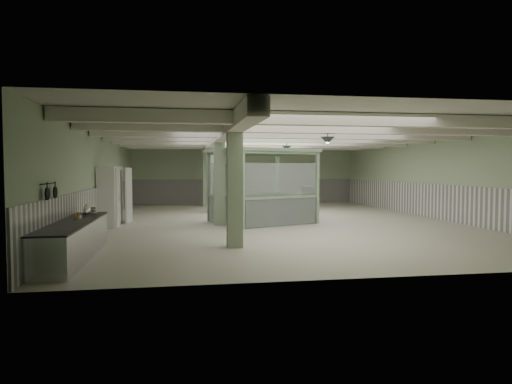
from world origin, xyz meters
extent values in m
plane|color=beige|center=(0.00, 0.00, 0.00)|extent=(20.00, 20.00, 0.00)
cube|color=silver|center=(0.00, 0.00, 3.60)|extent=(14.00, 20.00, 0.02)
cube|color=#A5B994|center=(0.00, 10.00, 1.80)|extent=(14.00, 0.02, 3.60)
cube|color=#A5B994|center=(0.00, -10.00, 1.80)|extent=(14.00, 0.02, 3.60)
cube|color=#A5B994|center=(-7.00, 0.00, 1.80)|extent=(0.02, 20.00, 3.60)
cube|color=#A5B994|center=(7.00, 0.00, 1.80)|extent=(0.02, 20.00, 3.60)
cube|color=white|center=(-6.97, 0.00, 0.75)|extent=(0.05, 19.90, 1.50)
cube|color=white|center=(6.97, 0.00, 0.75)|extent=(0.05, 19.90, 1.50)
cube|color=white|center=(0.00, 9.97, 0.75)|extent=(13.90, 0.05, 1.50)
cube|color=silver|center=(-2.50, 0.00, 3.38)|extent=(0.45, 19.90, 0.40)
cube|color=silver|center=(0.00, -7.50, 3.42)|extent=(13.90, 0.35, 0.32)
cube|color=silver|center=(0.00, -5.00, 3.42)|extent=(13.90, 0.35, 0.32)
cube|color=silver|center=(0.00, -2.50, 3.42)|extent=(13.90, 0.35, 0.32)
cube|color=silver|center=(0.00, 0.00, 3.42)|extent=(13.90, 0.35, 0.32)
cube|color=silver|center=(0.00, 2.50, 3.42)|extent=(13.90, 0.35, 0.32)
cube|color=silver|center=(0.00, 5.00, 3.42)|extent=(13.90, 0.35, 0.32)
cube|color=silver|center=(0.00, 7.50, 3.42)|extent=(13.90, 0.35, 0.32)
cube|color=#90A685|center=(-2.50, -6.00, 1.80)|extent=(0.42, 0.42, 3.60)
cube|color=#90A685|center=(-2.50, -1.00, 1.80)|extent=(0.42, 0.42, 3.60)
cube|color=#90A685|center=(-2.50, 4.00, 1.80)|extent=(0.42, 0.42, 3.60)
cube|color=#90A685|center=(-2.50, 8.00, 1.80)|extent=(0.42, 0.42, 3.60)
cylinder|color=black|center=(-6.93, -7.60, 1.85)|extent=(0.02, 1.20, 0.02)
cone|color=#2D3D2E|center=(0.50, -5.00, 3.05)|extent=(0.44, 0.44, 0.22)
cone|color=#2D3D2E|center=(0.50, 0.50, 3.05)|extent=(0.44, 0.44, 0.22)
cone|color=#2D3D2E|center=(0.50, 5.50, 3.05)|extent=(0.44, 0.44, 0.22)
cube|color=silver|center=(-6.54, -7.00, 0.44)|extent=(0.80, 4.78, 0.88)
cube|color=black|center=(-6.54, -7.00, 0.89)|extent=(0.84, 4.82, 0.04)
cylinder|color=#B2B2B7|center=(-6.59, -6.34, 0.94)|extent=(0.25, 0.25, 0.08)
cylinder|color=black|center=(-6.88, -7.88, 1.63)|extent=(0.04, 0.28, 0.28)
cylinder|color=black|center=(-6.88, -7.24, 1.63)|extent=(0.04, 0.28, 0.28)
cube|color=white|center=(-6.65, -0.29, 1.17)|extent=(0.64, 2.55, 2.34)
cube|color=white|center=(-6.30, -0.87, 1.17)|extent=(0.06, 0.96, 2.24)
cube|color=white|center=(-6.18, 0.40, 1.17)|extent=(0.18, 0.96, 2.24)
cube|color=silver|center=(-6.26, -0.87, 1.17)|extent=(0.02, 0.05, 0.30)
cube|color=silver|center=(-6.26, 0.29, 1.17)|extent=(0.02, 0.05, 0.30)
cube|color=#8CA887|center=(-1.78, -2.40, 1.41)|extent=(0.16, 0.16, 2.83)
cube|color=#8CA887|center=(-2.84, 0.23, 1.41)|extent=(0.16, 0.16, 2.83)
cube|color=#8CA887|center=(1.37, -1.13, 1.41)|extent=(0.16, 0.16, 2.83)
cube|color=#8CA887|center=(0.31, 1.50, 1.41)|extent=(0.16, 0.16, 2.83)
cube|color=#8CA887|center=(-0.74, -0.45, 2.89)|extent=(4.53, 4.22, 0.12)
cube|color=silver|center=(-0.21, -1.76, 0.55)|extent=(2.99, 1.25, 1.05)
cube|color=silver|center=(-0.21, -1.76, 1.78)|extent=(2.99, 1.25, 1.22)
cube|color=silver|center=(-1.27, 0.86, 0.55)|extent=(2.99, 1.25, 1.05)
cube|color=silver|center=(-1.27, 0.86, 1.78)|extent=(2.99, 1.25, 1.22)
cube|color=silver|center=(-2.31, -1.08, 0.55)|extent=(1.04, 2.46, 1.05)
cube|color=silver|center=(-2.31, -1.08, 1.78)|extent=(1.04, 2.46, 1.22)
cube|color=silver|center=(0.84, 0.18, 0.55)|extent=(1.04, 2.46, 1.05)
cube|color=silver|center=(0.84, 0.18, 1.78)|extent=(1.04, 2.46, 1.22)
cube|color=#58584A|center=(1.14, -0.63, 0.73)|extent=(0.57, 0.74, 1.46)
camera|label=1|loc=(-3.97, -18.53, 2.20)|focal=32.00mm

